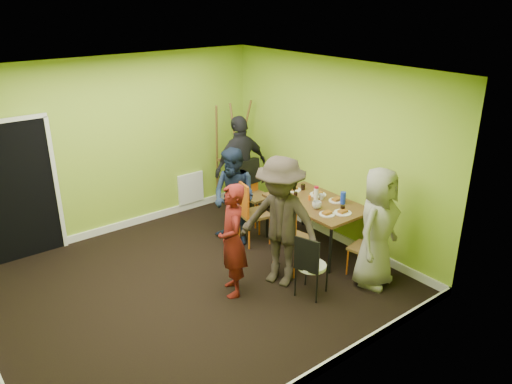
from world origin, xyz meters
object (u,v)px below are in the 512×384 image
chair_front_end (369,244)px  person_left_far (234,197)px  dining_table (316,205)px  chair_back_end (250,178)px  blue_bottle (343,198)px  easel (231,155)px  thermos (316,194)px  chair_left_far (249,209)px  person_left_near (280,222)px  orange_bottle (310,198)px  chair_bentwood (310,263)px  chair_left_near (289,234)px  person_back_end (241,167)px  person_front_end (377,228)px  person_standing (232,241)px

chair_front_end → person_left_far: bearing=102.3°
dining_table → person_left_far: person_left_far is taller
chair_back_end → blue_bottle: 1.77m
easel → thermos: bearing=-87.8°
chair_left_far → chair_front_end: size_ratio=1.18×
thermos → person_left_near: size_ratio=0.11×
blue_bottle → orange_bottle: 0.50m
chair_left_far → chair_bentwood: 1.67m
chair_left_near → dining_table: bearing=98.7°
easel → person_back_end: easel is taller
chair_left_far → person_front_end: size_ratio=0.62×
orange_bottle → person_left_far: bearing=136.7°
orange_bottle → person_left_near: (-1.04, -0.54, 0.10)m
chair_bentwood → person_standing: (-0.71, 0.68, 0.27)m
chair_bentwood → person_left_near: 0.65m
chair_left_near → chair_back_end: chair_back_end is taller
chair_front_end → orange_bottle: chair_front_end is taller
dining_table → orange_bottle: orange_bottle is taller
person_left_far → easel: bearing=131.8°
dining_table → blue_bottle: size_ratio=8.29×
blue_bottle → person_left_near: (-1.34, -0.14, 0.05)m
dining_table → chair_bentwood: chair_bentwood is taller
chair_left_near → person_left_near: size_ratio=0.58×
chair_front_end → person_front_end: (-0.07, -0.16, 0.33)m
blue_bottle → orange_bottle: blue_bottle is taller
blue_bottle → person_front_end: person_front_end is taller
person_front_end → chair_left_near: bearing=113.3°
easel → person_left_far: easel is taller
chair_left_near → chair_bentwood: chair_left_near is taller
chair_left_far → orange_bottle: bearing=59.5°
chair_left_near → easel: easel is taller
chair_left_near → easel: (0.76, 2.42, 0.36)m
chair_front_end → blue_bottle: (0.29, 0.77, 0.35)m
thermos → blue_bottle: (0.23, -0.34, -0.01)m
blue_bottle → person_left_far: bearing=133.8°
person_standing → person_left_far: size_ratio=0.99×
person_left_near → person_front_end: 1.26m
chair_bentwood → easel: (0.96, 3.06, 0.47)m
blue_bottle → person_left_near: person_left_near is taller
orange_bottle → person_front_end: size_ratio=0.05×
chair_front_end → person_front_end: 0.38m
blue_bottle → chair_left_far: bearing=134.4°
person_left_far → person_back_end: size_ratio=0.85×
easel → person_left_far: size_ratio=1.26×
dining_table → orange_bottle: 0.15m
orange_bottle → dining_table: bearing=-68.7°
chair_bentwood → person_standing: size_ratio=0.58×
chair_bentwood → orange_bottle: 1.45m
dining_table → chair_front_end: chair_front_end is taller
dining_table → thermos: 0.16m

